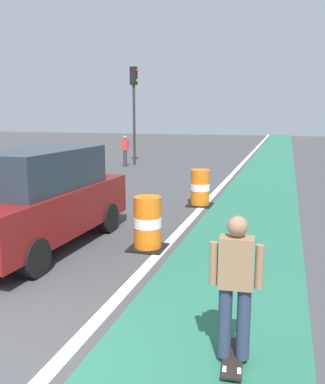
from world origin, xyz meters
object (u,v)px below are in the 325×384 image
Objects in this scene: skateboarder_on_lane at (235,286)px; traffic_light_corner at (134,98)px; parked_suv_nearest at (39,198)px; traffic_barrel_mid at (200,188)px; pedestrian_crossing at (125,150)px; traffic_barrel_front at (148,224)px.

traffic_light_corner is (-7.36, 16.55, 2.59)m from skateboarder_on_lane.
parked_suv_nearest is 5.38m from traffic_barrel_mid.
skateboarder_on_lane is 1.55× the size of traffic_barrel_mid.
traffic_barrel_front is at bearing -66.19° from pedestrian_crossing.
parked_suv_nearest is 14.14m from traffic_light_corner.
parked_suv_nearest is (-4.35, 2.96, 0.12)m from skateboarder_on_lane.
parked_suv_nearest is 2.28m from traffic_barrel_front.
traffic_barrel_front and traffic_barrel_mid have the same top height.
traffic_barrel_mid is (0.21, 4.29, 0.00)m from traffic_barrel_front.
traffic_light_corner reaches higher than pedestrian_crossing.
traffic_barrel_front is at bearing -92.75° from traffic_barrel_mid.
traffic_light_corner is 3.17× the size of pedestrian_crossing.
traffic_barrel_front is 0.21× the size of traffic_light_corner.
traffic_light_corner is at bearing 76.32° from pedestrian_crossing.
traffic_barrel_mid is at bearing 63.77° from parked_suv_nearest.
traffic_light_corner is 2.78m from pedestrian_crossing.
parked_suv_nearest is 2.89× the size of pedestrian_crossing.
skateboarder_on_lane reaches higher than pedestrian_crossing.
pedestrian_crossing is (-0.21, -0.86, -2.64)m from traffic_light_corner.
skateboarder_on_lane is 17.42m from pedestrian_crossing.
traffic_light_corner is (-5.39, 8.79, 2.97)m from traffic_barrel_mid.
parked_suv_nearest reaches higher than traffic_barrel_front.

